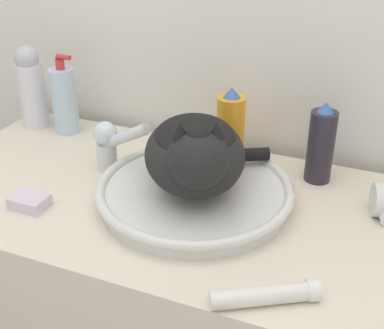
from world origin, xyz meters
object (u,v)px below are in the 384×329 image
at_px(hairspray_can_black, 321,145).
at_px(lotion_bottle_white, 31,87).
at_px(cream_tube, 266,295).
at_px(soap_bar, 30,202).
at_px(cat, 196,151).
at_px(soap_pump_bottle, 64,100).
at_px(faucet, 111,143).
at_px(spray_bottle_trigger, 230,129).

bearing_deg(hairspray_can_black, lotion_bottle_white, 180.00).
bearing_deg(cream_tube, soap_bar, 170.66).
height_order(hairspray_can_black, cream_tube, hairspray_can_black).
xyz_separation_m(cat, soap_pump_bottle, (-0.43, 0.20, -0.04)).
bearing_deg(faucet, hairspray_can_black, 30.09).
distance_m(hairspray_can_black, cream_tube, 0.41).
bearing_deg(hairspray_can_black, soap_bar, -147.19).
height_order(faucet, soap_pump_bottle, soap_pump_bottle).
xyz_separation_m(cat, cream_tube, (0.20, -0.21, -0.11)).
xyz_separation_m(cream_tube, soap_bar, (-0.50, 0.08, -0.00)).
relative_size(spray_bottle_trigger, lotion_bottle_white, 0.85).
distance_m(faucet, hairspray_can_black, 0.45).
distance_m(faucet, cream_tube, 0.50).
relative_size(soap_pump_bottle, hairspray_can_black, 1.14).
bearing_deg(soap_pump_bottle, spray_bottle_trigger, -0.00).
bearing_deg(soap_pump_bottle, soap_bar, -68.23).
distance_m(faucet, soap_pump_bottle, 0.25).
relative_size(faucet, lotion_bottle_white, 0.70).
bearing_deg(hairspray_can_black, spray_bottle_trigger, -180.00).
xyz_separation_m(soap_pump_bottle, lotion_bottle_white, (-0.10, 0.00, 0.02)).
bearing_deg(spray_bottle_trigger, hairspray_can_black, 0.00).
relative_size(lotion_bottle_white, cream_tube, 1.30).
xyz_separation_m(spray_bottle_trigger, soap_bar, (-0.30, -0.32, -0.07)).
xyz_separation_m(spray_bottle_trigger, cream_tube, (0.20, -0.41, -0.07)).
xyz_separation_m(hairspray_can_black, lotion_bottle_white, (-0.73, 0.00, 0.02)).
bearing_deg(hairspray_can_black, soap_pump_bottle, 180.00).
relative_size(faucet, hairspray_can_black, 0.83).
height_order(soap_pump_bottle, lotion_bottle_white, lotion_bottle_white).
distance_m(cat, soap_bar, 0.35).
distance_m(soap_pump_bottle, hairspray_can_black, 0.63).
bearing_deg(lotion_bottle_white, faucet, -24.47).
height_order(faucet, hairspray_can_black, hairspray_can_black).
height_order(soap_pump_bottle, cream_tube, soap_pump_bottle).
height_order(soap_pump_bottle, soap_bar, soap_pump_bottle).
distance_m(soap_pump_bottle, lotion_bottle_white, 0.10).
relative_size(cat, soap_pump_bottle, 1.58).
height_order(lotion_bottle_white, soap_bar, lotion_bottle_white).
height_order(spray_bottle_trigger, cream_tube, spray_bottle_trigger).
bearing_deg(hairspray_can_black, faucet, -161.71).
relative_size(faucet, cream_tube, 0.91).
xyz_separation_m(soap_pump_bottle, spray_bottle_trigger, (0.43, -0.00, -0.00)).
bearing_deg(soap_bar, faucet, 66.39).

